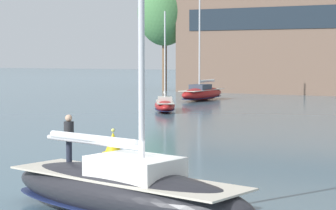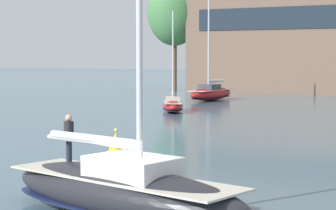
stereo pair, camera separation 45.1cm
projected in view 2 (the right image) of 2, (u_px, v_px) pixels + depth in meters
name	position (u px, v px, depth m)	size (l,w,h in m)	color
tree_shore_left	(174.00, 13.00, 94.74)	(7.81, 7.81, 16.07)	brown
sailboat_main	(122.00, 190.00, 20.30)	(9.98, 4.69, 13.23)	#232328
sailboat_moored_near_marina	(211.00, 93.00, 74.33)	(2.79, 9.00, 12.26)	maroon
sailboat_moored_outer_mooring	(173.00, 105.00, 59.49)	(4.77, 6.64, 9.04)	maroon
channel_buoy	(116.00, 153.00, 29.33)	(0.99, 0.99, 1.81)	yellow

